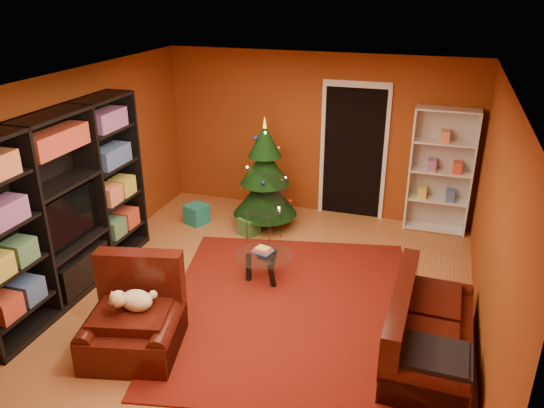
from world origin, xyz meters
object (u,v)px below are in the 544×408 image
(white_bookshelf, at_px, (441,172))
(gift_box_teal, at_px, (197,214))
(rug, at_px, (292,307))
(sofa, at_px, (432,325))
(gift_box_red, at_px, (264,212))
(armchair, at_px, (132,319))
(christmas_tree, at_px, (265,175))
(coffee_table, at_px, (264,267))
(dog, at_px, (137,301))
(media_unit, at_px, (63,207))
(gift_box_green, at_px, (249,226))
(acrylic_chair, at_px, (264,212))

(white_bookshelf, bearing_deg, gift_box_teal, -164.62)
(rug, distance_m, gift_box_teal, 2.79)
(gift_box_teal, relative_size, sofa, 0.17)
(gift_box_red, relative_size, armchair, 0.23)
(christmas_tree, height_order, coffee_table, christmas_tree)
(gift_box_red, height_order, dog, dog)
(dog, xyz_separation_m, coffee_table, (0.80, 1.70, -0.39))
(christmas_tree, bearing_deg, white_bookshelf, 15.29)
(armchair, xyz_separation_m, sofa, (2.93, 0.87, -0.01))
(media_unit, bearing_deg, rug, 8.33)
(gift_box_teal, distance_m, gift_box_green, 0.94)
(gift_box_teal, bearing_deg, sofa, -30.99)
(rug, distance_m, christmas_tree, 2.45)
(christmas_tree, height_order, gift_box_green, christmas_tree)
(gift_box_teal, height_order, sofa, sofa)
(acrylic_chair, bearing_deg, coffee_table, -62.10)
(armchair, bearing_deg, sofa, 3.11)
(christmas_tree, relative_size, white_bookshelf, 0.91)
(rug, bearing_deg, gift_box_teal, 139.21)
(gift_box_red, bearing_deg, gift_box_teal, -153.15)
(white_bookshelf, bearing_deg, media_unit, -142.05)
(media_unit, height_order, armchair, media_unit)
(rug, relative_size, white_bookshelf, 1.75)
(christmas_tree, bearing_deg, gift_box_teal, -167.64)
(media_unit, relative_size, acrylic_chair, 3.23)
(rug, relative_size, gift_box_teal, 11.05)
(sofa, xyz_separation_m, acrylic_chair, (-2.48, 2.00, 0.07))
(christmas_tree, distance_m, coffee_table, 1.78)
(sofa, relative_size, acrylic_chair, 1.96)
(christmas_tree, distance_m, gift_box_red, 0.79)
(gift_box_green, relative_size, gift_box_red, 1.13)
(gift_box_teal, bearing_deg, gift_box_green, -7.32)
(christmas_tree, distance_m, armchair, 3.37)
(sofa, bearing_deg, dog, 107.36)
(sofa, distance_m, coffee_table, 2.28)
(coffee_table, bearing_deg, rug, -43.45)
(gift_box_red, bearing_deg, coffee_table, -71.16)
(christmas_tree, xyz_separation_m, armchair, (-0.32, -3.32, -0.46))
(acrylic_chair, bearing_deg, gift_box_green, 169.95)
(gift_box_green, distance_m, coffee_table, 1.38)
(white_bookshelf, bearing_deg, christmas_tree, -163.76)
(gift_box_teal, height_order, gift_box_green, gift_box_teal)
(coffee_table, bearing_deg, media_unit, -157.22)
(media_unit, bearing_deg, armchair, -32.08)
(gift_box_red, height_order, coffee_table, coffee_table)
(rug, relative_size, gift_box_red, 14.61)
(dog, bearing_deg, acrylic_chair, 68.13)
(media_unit, relative_size, gift_box_teal, 9.44)
(gift_box_red, relative_size, coffee_table, 0.32)
(gift_box_teal, xyz_separation_m, sofa, (3.69, -2.21, 0.23))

